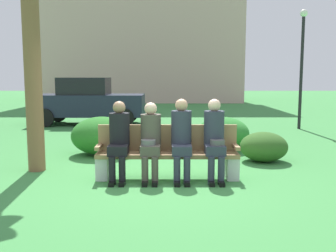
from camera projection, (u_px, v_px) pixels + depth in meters
ground_plane at (161, 181)px, 6.42m from camera, size 80.00×80.00×0.00m
park_bench at (168, 153)px, 6.57m from camera, size 2.38×0.44×0.90m
seated_man_leftmost at (120, 136)px, 6.40m from camera, size 0.34×0.72×1.32m
seated_man_centerleft at (151, 137)px, 6.40m from camera, size 0.34×0.72×1.30m
seated_man_centerright at (182, 135)px, 6.40m from camera, size 0.34×0.72×1.35m
seated_man_rightmost at (215, 136)px, 6.40m from camera, size 0.34×0.72×1.35m
shrub_near_bench at (264, 147)px, 7.85m from camera, size 0.97×0.89×0.60m
shrub_mid_lawn at (223, 133)px, 9.13m from camera, size 1.24×1.14×0.77m
shrub_far_lawn at (102, 136)px, 8.55m from camera, size 1.34×1.23×0.84m
parked_car_near at (89, 101)px, 13.83m from camera, size 3.92×1.74×1.68m
street_lamp at (303, 57)px, 12.48m from camera, size 0.24×0.24×3.85m
building_backdrop at (144, 16)px, 27.14m from camera, size 13.80×6.95×11.77m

